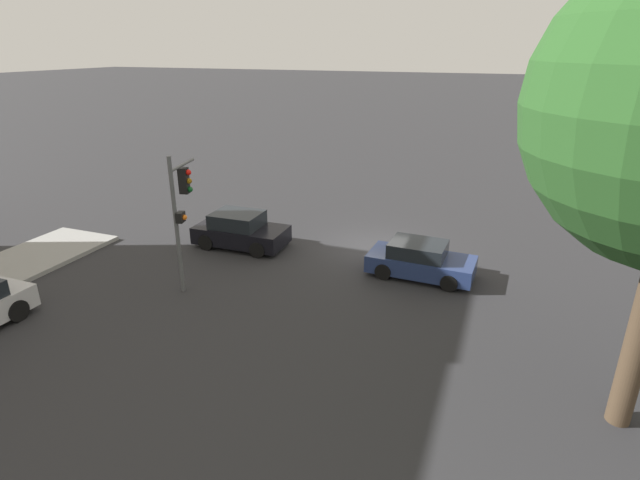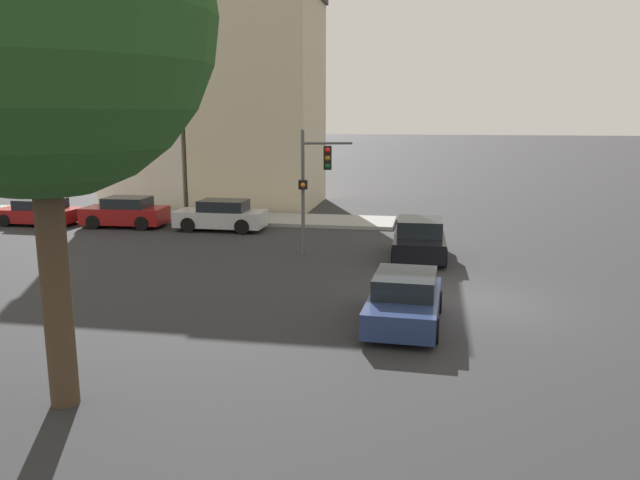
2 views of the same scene
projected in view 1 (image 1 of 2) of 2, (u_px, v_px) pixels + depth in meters
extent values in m
plane|color=#28282B|center=(375.00, 247.00, 21.49)|extent=(300.00, 300.00, 0.00)
cylinder|color=#423323|center=(640.00, 333.00, 10.73)|extent=(0.53, 0.53, 4.70)
cylinder|color=#515456|center=(176.00, 227.00, 16.81)|extent=(0.14, 0.14, 4.82)
cylinder|color=#515456|center=(182.00, 165.00, 16.99)|extent=(0.49, 1.86, 0.10)
cube|color=black|center=(184.00, 181.00, 17.19)|extent=(0.36, 0.36, 0.90)
sphere|color=red|center=(188.00, 172.00, 17.05)|extent=(0.20, 0.20, 0.20)
sphere|color=#99660F|center=(189.00, 181.00, 17.16)|extent=(0.20, 0.20, 0.20)
sphere|color=#0F511E|center=(190.00, 189.00, 17.27)|extent=(0.20, 0.20, 0.20)
cube|color=black|center=(180.00, 217.00, 16.66)|extent=(0.29, 0.39, 0.35)
sphere|color=orange|center=(184.00, 217.00, 16.64)|extent=(0.18, 0.18, 0.18)
cube|color=black|center=(241.00, 234.00, 21.44)|extent=(3.95, 1.98, 0.71)
cube|color=black|center=(237.00, 219.00, 21.25)|extent=(2.07, 1.71, 0.61)
cylinder|color=black|center=(276.00, 235.00, 21.91)|extent=(0.68, 0.24, 0.67)
cylinder|color=black|center=(258.00, 250.00, 20.35)|extent=(0.68, 0.24, 0.67)
cylinder|color=black|center=(227.00, 229.00, 22.67)|extent=(0.68, 0.24, 0.67)
cylinder|color=black|center=(206.00, 242.00, 21.12)|extent=(0.68, 0.24, 0.67)
cube|color=navy|center=(421.00, 264.00, 18.66)|extent=(3.96, 1.93, 0.65)
cube|color=black|center=(418.00, 249.00, 18.51)|extent=(2.08, 1.64, 0.52)
cylinder|color=black|center=(457.00, 265.00, 18.99)|extent=(0.62, 0.24, 0.61)
cylinder|color=black|center=(449.00, 283.00, 17.57)|extent=(0.62, 0.24, 0.61)
cylinder|color=black|center=(395.00, 255.00, 19.88)|extent=(0.62, 0.24, 0.61)
cylinder|color=black|center=(383.00, 271.00, 18.47)|extent=(0.62, 0.24, 0.61)
cylinder|color=black|center=(17.00, 311.00, 15.65)|extent=(0.22, 0.70, 0.70)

